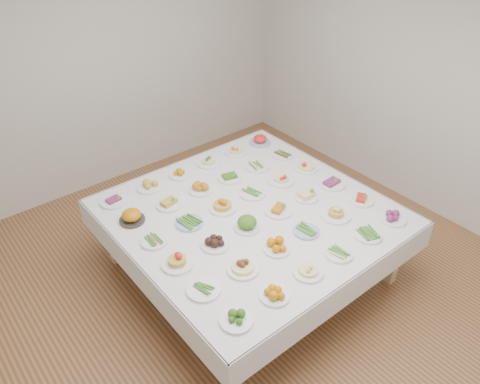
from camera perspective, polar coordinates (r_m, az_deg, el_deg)
room_envelope at (r=3.58m, az=-0.09°, el=10.00°), size 5.02×5.02×2.81m
display_table at (r=4.32m, az=1.26°, el=-2.99°), size 2.32×2.32×0.75m
dish_0 at (r=3.33m, az=-0.46°, el=-15.10°), size 0.23×0.23×0.09m
dish_1 at (r=3.48m, az=4.28°, el=-12.10°), size 0.22×0.22×0.10m
dish_2 at (r=3.67m, az=8.35°, el=-9.21°), size 0.23×0.23×0.12m
dish_3 at (r=3.89m, az=11.96°, el=-7.24°), size 0.23×0.23×0.06m
dish_4 at (r=4.13m, az=15.34°, el=-4.92°), size 0.25×0.24×0.06m
dish_5 at (r=4.36m, az=18.21°, el=-2.81°), size 0.23×0.23×0.10m
dish_6 at (r=3.54m, az=-4.46°, el=-11.64°), size 0.26×0.26×0.05m
dish_7 at (r=3.65m, az=0.34°, el=-8.76°), size 0.25×0.25×0.14m
dish_8 at (r=3.85m, az=4.54°, el=-6.52°), size 0.23×0.23×0.11m
dish_9 at (r=4.06m, az=8.10°, el=-4.66°), size 0.22×0.22×0.05m
dish_10 at (r=4.26m, az=11.65°, el=-2.29°), size 0.26×0.26×0.14m
dish_11 at (r=4.52m, az=14.53°, el=-0.70°), size 0.24×0.24×0.10m
dish_12 at (r=3.74m, az=-7.68°, el=-8.16°), size 0.25×0.25×0.13m
dish_13 at (r=3.88m, az=-3.08°, el=-6.00°), size 0.24×0.24×0.11m
dish_14 at (r=4.05m, az=0.86°, el=-3.82°), size 0.23×0.23×0.13m
dish_15 at (r=4.26m, az=4.69°, el=-2.08°), size 0.25×0.25×0.10m
dish_16 at (r=4.46m, az=8.11°, el=-0.27°), size 0.22×0.22×0.11m
dish_17 at (r=4.69m, az=11.12°, el=1.26°), size 0.25×0.25×0.11m
dish_18 at (r=3.99m, az=-10.45°, el=-5.83°), size 0.22×0.22×0.05m
dish_19 at (r=4.13m, az=-6.20°, el=-3.62°), size 0.24×0.24×0.06m
dish_20 at (r=4.26m, az=-2.14°, el=-1.37°), size 0.25×0.25×0.15m
dish_21 at (r=4.48m, az=1.52°, el=-0.01°), size 0.25×0.25×0.06m
dish_22 at (r=4.66m, az=5.06°, el=1.95°), size 0.26×0.26×0.14m
dish_23 at (r=4.88m, az=8.13°, el=3.26°), size 0.23×0.23×0.12m
dish_24 at (r=4.24m, az=-13.08°, el=-2.88°), size 0.22×0.22×0.12m
dish_25 at (r=4.37m, az=-8.68°, el=-1.25°), size 0.24×0.24×0.10m
dish_26 at (r=4.53m, az=-4.82°, el=0.56°), size 0.23×0.23×0.10m
dish_27 at (r=4.69m, az=-1.27°, el=1.95°), size 0.23×0.23×0.10m
dish_28 at (r=4.89m, az=2.07°, el=3.20°), size 0.25×0.25×0.05m
dish_29 at (r=5.11m, az=5.23°, el=4.60°), size 0.23×0.23×0.06m
dish_30 at (r=4.52m, az=-15.18°, el=-0.86°), size 0.25×0.25×0.10m
dish_31 at (r=4.63m, az=-11.03°, el=0.91°), size 0.24×0.24×0.11m
dish_32 at (r=4.79m, az=-7.30°, el=2.37°), size 0.23×0.23×0.09m
dish_33 at (r=4.94m, az=-3.86°, el=3.89°), size 0.24×0.24×0.12m
dish_34 at (r=5.13m, az=-0.54°, el=5.21°), size 0.23×0.23×0.11m
dish_35 at (r=5.33m, az=2.46°, el=6.49°), size 0.24×0.24×0.13m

